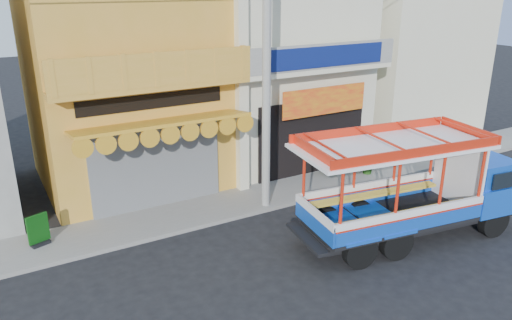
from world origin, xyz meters
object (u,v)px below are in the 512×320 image
(potted_plant_c, at_px, (352,155))
(songthaew_truck, at_px, (427,186))
(utility_pole, at_px, (271,51))
(potted_plant_a, at_px, (332,161))
(potted_plant_b, at_px, (366,160))
(green_sign, at_px, (39,232))

(potted_plant_c, bearing_deg, songthaew_truck, 5.97)
(utility_pole, height_order, potted_plant_c, utility_pole)
(potted_plant_a, bearing_deg, utility_pole, 153.12)
(potted_plant_a, distance_m, potted_plant_c, 1.09)
(utility_pole, relative_size, potted_plant_c, 26.50)
(songthaew_truck, bearing_deg, utility_pole, 127.83)
(potted_plant_b, distance_m, potted_plant_c, 0.73)
(green_sign, bearing_deg, potted_plant_c, 2.10)
(utility_pole, bearing_deg, songthaew_truck, -52.17)
(songthaew_truck, height_order, potted_plant_c, songthaew_truck)
(green_sign, height_order, potted_plant_c, potted_plant_c)
(potted_plant_a, xyz_separation_m, potted_plant_c, (1.09, 0.11, 0.02))
(utility_pole, bearing_deg, potted_plant_a, 18.66)
(songthaew_truck, distance_m, green_sign, 10.85)
(utility_pole, height_order, songthaew_truck, utility_pole)
(utility_pole, bearing_deg, potted_plant_b, 6.66)
(potted_plant_b, bearing_deg, potted_plant_a, 16.89)
(songthaew_truck, distance_m, potted_plant_a, 5.01)
(utility_pole, distance_m, potted_plant_a, 5.69)
(utility_pole, distance_m, potted_plant_b, 6.34)
(utility_pole, height_order, potted_plant_b, utility_pole)
(green_sign, relative_size, potted_plant_a, 0.89)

